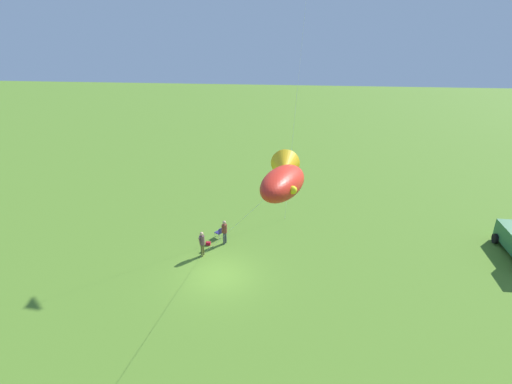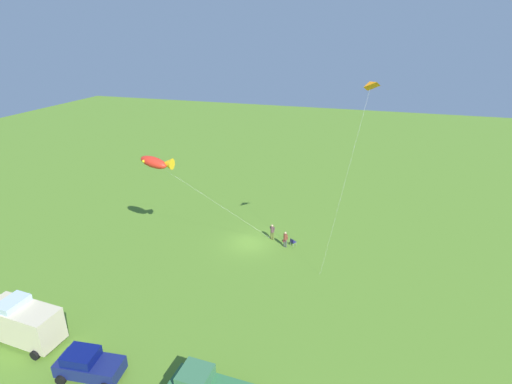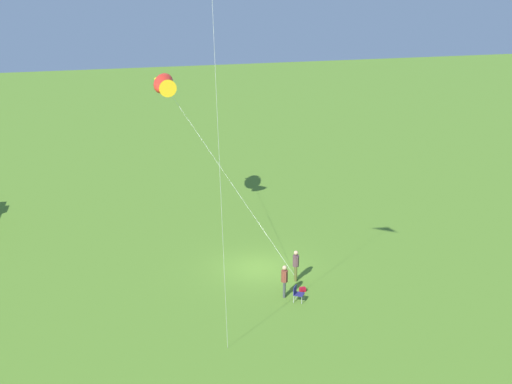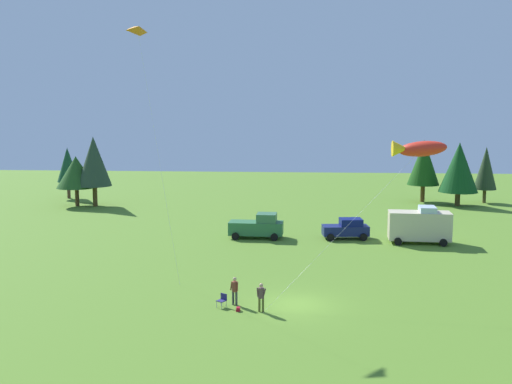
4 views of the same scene
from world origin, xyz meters
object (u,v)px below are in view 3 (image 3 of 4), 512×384
object	(u,v)px
backpack_on_grass	(303,289)
kite_large_fish	(164,84)
person_kite_flyer	(296,263)
folding_chair	(297,293)
person_spectator	(285,278)

from	to	relation	value
backpack_on_grass	kite_large_fish	bearing A→B (deg)	25.71
person_kite_flyer	folding_chair	world-z (taller)	person_kite_flyer
folding_chair	kite_large_fish	world-z (taller)	kite_large_fish
person_spectator	kite_large_fish	size ratio (longest dim) A/B	0.15
person_kite_flyer	kite_large_fish	distance (m)	13.91
kite_large_fish	folding_chair	bearing A→B (deg)	-158.76
person_kite_flyer	backpack_on_grass	size ratio (longest dim) A/B	5.44
person_kite_flyer	folding_chair	xyz separation A→B (m)	(-2.40, 0.70, -0.53)
person_spectator	backpack_on_grass	bearing A→B (deg)	34.54
folding_chair	kite_large_fish	bearing A→B (deg)	145.52
backpack_on_grass	person_kite_flyer	bearing A→B (deg)	-2.63
person_spectator	kite_large_fish	world-z (taller)	kite_large_fish
person_kite_flyer	person_spectator	size ratio (longest dim) A/B	1.00
backpack_on_grass	kite_large_fish	distance (m)	15.41
folding_chair	kite_large_fish	distance (m)	15.75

